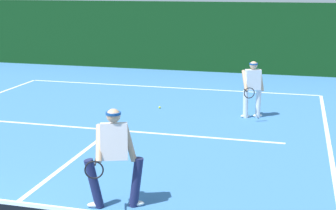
% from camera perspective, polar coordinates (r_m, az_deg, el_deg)
% --- Properties ---
extents(court_line_baseline_far, '(10.55, 0.10, 0.01)m').
position_cam_1_polar(court_line_baseline_far, '(17.69, -0.12, 2.05)').
color(court_line_baseline_far, white).
rests_on(court_line_baseline_far, ground_plane).
extents(court_line_service, '(8.60, 0.10, 0.01)m').
position_cam_1_polar(court_line_service, '(12.64, -6.51, -2.86)').
color(court_line_service, white).
rests_on(court_line_service, ground_plane).
extents(court_line_centre, '(0.10, 6.40, 0.01)m').
position_cam_1_polar(court_line_centre, '(9.92, -13.14, -7.87)').
color(court_line_centre, white).
rests_on(court_line_centre, ground_plane).
extents(player_near, '(0.97, 0.94, 1.69)m').
position_cam_1_polar(player_near, '(8.09, -6.22, -5.61)').
color(player_near, '#1E234C').
rests_on(player_near, ground_plane).
extents(player_far, '(0.65, 0.90, 1.57)m').
position_cam_1_polar(player_far, '(13.71, 9.70, 2.05)').
color(player_far, silver).
rests_on(player_far, ground_plane).
extents(tennis_ball, '(0.07, 0.07, 0.07)m').
position_cam_1_polar(tennis_ball, '(14.70, -0.97, -0.27)').
color(tennis_ball, '#D1E033').
rests_on(tennis_ball, ground_plane).
extents(back_fence_windscreen, '(21.95, 0.12, 2.89)m').
position_cam_1_polar(back_fence_windscreen, '(20.96, 2.46, 7.87)').
color(back_fence_windscreen, '#0E3814').
rests_on(back_fence_windscreen, ground_plane).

